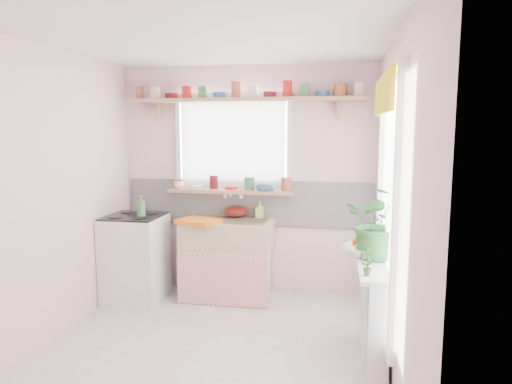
# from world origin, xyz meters

# --- Properties ---
(room) EXTENTS (3.20, 3.20, 3.20)m
(room) POSITION_xyz_m (0.66, 0.86, 1.37)
(room) COLOR white
(room) RESTS_ON ground
(sink_unit) EXTENTS (0.95, 0.65, 1.11)m
(sink_unit) POSITION_xyz_m (-0.15, 1.29, 0.43)
(sink_unit) COLOR white
(sink_unit) RESTS_ON ground
(cooker) EXTENTS (0.58, 0.58, 0.93)m
(cooker) POSITION_xyz_m (-1.10, 1.05, 0.46)
(cooker) COLOR white
(cooker) RESTS_ON ground
(radiator_ledge) EXTENTS (0.22, 0.95, 0.78)m
(radiator_ledge) POSITION_xyz_m (1.30, 0.20, 0.40)
(radiator_ledge) COLOR white
(radiator_ledge) RESTS_ON ground
(windowsill) EXTENTS (1.40, 0.22, 0.04)m
(windowsill) POSITION_xyz_m (-0.15, 1.48, 1.14)
(windowsill) COLOR tan
(windowsill) RESTS_ON room
(pine_shelf) EXTENTS (2.52, 0.24, 0.04)m
(pine_shelf) POSITION_xyz_m (0.00, 1.47, 2.12)
(pine_shelf) COLOR tan
(pine_shelf) RESTS_ON room
(shelf_crockery) EXTENTS (2.47, 0.11, 0.12)m
(shelf_crockery) POSITION_xyz_m (0.00, 1.47, 2.20)
(shelf_crockery) COLOR #A55133
(shelf_crockery) RESTS_ON pine_shelf
(sill_crockery) EXTENTS (1.35, 0.11, 0.12)m
(sill_crockery) POSITION_xyz_m (-0.17, 1.48, 1.22)
(sill_crockery) COLOR #A55133
(sill_crockery) RESTS_ON windowsill
(dish_tray) EXTENTS (0.48, 0.42, 0.04)m
(dish_tray) POSITION_xyz_m (-0.42, 1.10, 0.87)
(dish_tray) COLOR orange
(dish_tray) RESTS_ON sink_unit
(colander) EXTENTS (0.35, 0.35, 0.12)m
(colander) POSITION_xyz_m (-0.11, 1.50, 0.91)
(colander) COLOR #621210
(colander) RESTS_ON sink_unit
(jade_plant) EXTENTS (0.58, 0.51, 0.60)m
(jade_plant) POSITION_xyz_m (1.33, 0.34, 1.07)
(jade_plant) COLOR #2B6B2D
(jade_plant) RESTS_ON radiator_ledge
(fruit_bowl) EXTENTS (0.42, 0.42, 0.08)m
(fruit_bowl) POSITION_xyz_m (1.21, 0.40, 0.82)
(fruit_bowl) COLOR silver
(fruit_bowl) RESTS_ON radiator_ledge
(herb_pot) EXTENTS (0.11, 0.09, 0.19)m
(herb_pot) POSITION_xyz_m (1.21, -0.13, 0.87)
(herb_pot) COLOR #366428
(herb_pot) RESTS_ON radiator_ledge
(soap_bottle_sink) EXTENTS (0.09, 0.09, 0.18)m
(soap_bottle_sink) POSITION_xyz_m (0.16, 1.50, 0.94)
(soap_bottle_sink) COLOR #BDCB5A
(soap_bottle_sink) RESTS_ON sink_unit
(sill_cup) EXTENTS (0.13, 0.13, 0.09)m
(sill_cup) POSITION_xyz_m (-0.73, 1.42, 1.20)
(sill_cup) COLOR white
(sill_cup) RESTS_ON windowsill
(sill_bowl) EXTENTS (0.21, 0.21, 0.06)m
(sill_bowl) POSITION_xyz_m (0.22, 1.42, 1.19)
(sill_bowl) COLOR #2D6295
(sill_bowl) RESTS_ON windowsill
(shelf_vase) EXTENTS (0.17, 0.17, 0.15)m
(shelf_vase) POSITION_xyz_m (0.99, 1.53, 2.22)
(shelf_vase) COLOR #9F5D30
(shelf_vase) RESTS_ON pine_shelf
(cooker_bottle) EXTENTS (0.11, 0.11, 0.23)m
(cooker_bottle) POSITION_xyz_m (-0.98, 0.96, 1.03)
(cooker_bottle) COLOR #458B49
(cooker_bottle) RESTS_ON cooker
(fruit) EXTENTS (0.20, 0.14, 0.10)m
(fruit) POSITION_xyz_m (1.22, 0.41, 0.88)
(fruit) COLOR #D75012
(fruit) RESTS_ON fruit_bowl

